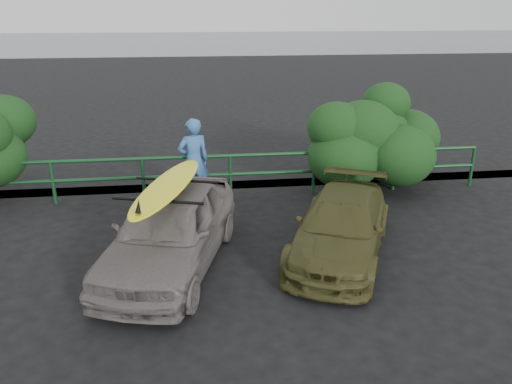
% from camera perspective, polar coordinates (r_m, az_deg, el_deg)
% --- Properties ---
extents(ground, '(80.00, 80.00, 0.00)m').
position_cam_1_polar(ground, '(7.39, -7.95, -14.78)').
color(ground, black).
extents(ocean, '(200.00, 200.00, 0.00)m').
position_cam_1_polar(ocean, '(66.18, -7.48, 16.70)').
color(ocean, '#545D67').
rests_on(ocean, ground).
extents(guardrail, '(14.00, 0.08, 1.04)m').
position_cam_1_polar(guardrail, '(11.66, -7.86, 1.69)').
color(guardrail, '#13421F').
rests_on(guardrail, ground).
extents(shrub_right, '(3.20, 2.40, 2.33)m').
position_cam_1_polar(shrub_right, '(12.86, 15.00, 5.96)').
color(shrub_right, '#183E16').
rests_on(shrub_right, ground).
extents(sedan, '(2.70, 4.33, 1.38)m').
position_cam_1_polar(sedan, '(8.61, -9.77, -4.21)').
color(sedan, slate).
rests_on(sedan, ground).
extents(olive_vehicle, '(2.94, 4.01, 1.08)m').
position_cam_1_polar(olive_vehicle, '(9.10, 9.72, -3.84)').
color(olive_vehicle, '#42421D').
rests_on(olive_vehicle, ground).
extents(man, '(0.81, 0.64, 1.95)m').
position_cam_1_polar(man, '(11.31, -7.14, 3.54)').
color(man, '#3867AA').
rests_on(man, ground).
extents(roof_rack, '(1.71, 1.41, 0.05)m').
position_cam_1_polar(roof_rack, '(8.34, -10.06, 0.24)').
color(roof_rack, black).
rests_on(roof_rack, sedan).
extents(surfboard, '(1.44, 3.04, 0.09)m').
position_cam_1_polar(surfboard, '(8.32, -10.09, 0.68)').
color(surfboard, yellow).
rests_on(surfboard, roof_rack).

